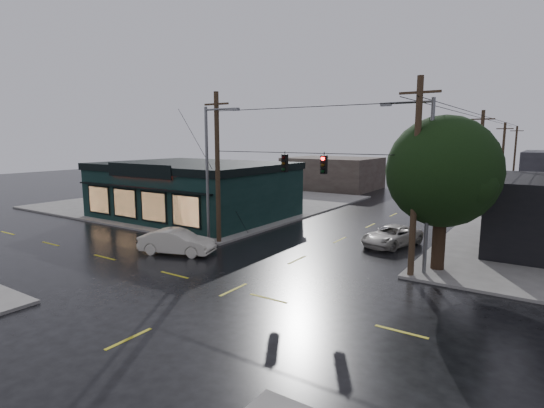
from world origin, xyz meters
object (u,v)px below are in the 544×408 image
Objects in this scene: corner_tree at (443,172)px; sedan_cream at (177,242)px; suv_silver at (392,236)px; utility_pole_nw at (219,243)px; utility_pole_ne at (410,277)px.

sedan_cream is at bearing -159.43° from corner_tree.
utility_pole_nw is at bearing -134.22° from suv_silver.
suv_silver is (-2.92, 5.96, 0.67)m from utility_pole_ne.
sedan_cream reaches higher than suv_silver.
utility_pole_nw is 2.17× the size of sedan_cream.
corner_tree is 15.03m from utility_pole_nw.
corner_tree is at bearing -31.68° from suv_silver.
corner_tree is at bearing 7.72° from utility_pole_nw.
suv_silver is (-3.83, 4.08, -4.73)m from corner_tree.
suv_silver is (10.50, 9.45, -0.10)m from sedan_cream.
sedan_cream is at bearing -122.83° from suv_silver.
corner_tree reaches higher than sedan_cream.
corner_tree is at bearing -88.50° from sedan_cream.
utility_pole_ne is (-0.90, -1.88, -5.40)m from corner_tree.
utility_pole_nw is 1.00× the size of utility_pole_ne.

